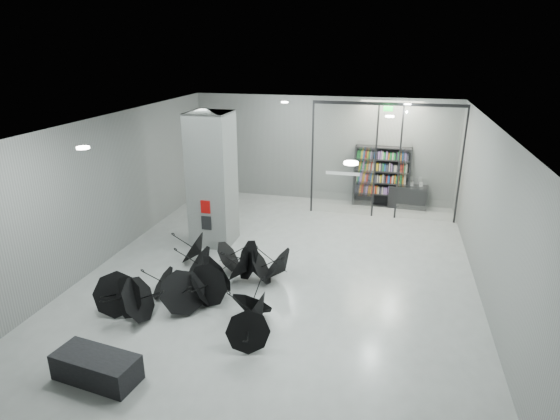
% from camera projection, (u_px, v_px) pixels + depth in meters
% --- Properties ---
extents(room, '(14.00, 14.02, 4.01)m').
position_uv_depth(room, '(277.00, 175.00, 11.14)').
color(room, gray).
rests_on(room, ground).
extents(column, '(1.20, 1.20, 4.00)m').
position_uv_depth(column, '(212.00, 180.00, 13.82)').
color(column, slate).
rests_on(column, ground).
extents(fire_cabinet, '(0.28, 0.04, 0.38)m').
position_uv_depth(fire_cabinet, '(205.00, 207.00, 13.47)').
color(fire_cabinet, '#A50A07').
rests_on(fire_cabinet, column).
extents(info_panel, '(0.30, 0.03, 0.42)m').
position_uv_depth(info_panel, '(206.00, 223.00, 13.64)').
color(info_panel, black).
rests_on(info_panel, column).
extents(exit_sign, '(0.30, 0.06, 0.15)m').
position_uv_depth(exit_sign, '(388.00, 109.00, 15.12)').
color(exit_sign, '#0CE533').
rests_on(exit_sign, room).
extents(glass_partition, '(5.06, 0.08, 4.00)m').
position_uv_depth(glass_partition, '(384.00, 157.00, 15.86)').
color(glass_partition, silver).
rests_on(glass_partition, ground).
extents(bench, '(1.65, 0.88, 0.51)m').
position_uv_depth(bench, '(97.00, 367.00, 8.45)').
color(bench, black).
rests_on(bench, ground).
extents(bookshelf, '(2.07, 0.48, 2.26)m').
position_uv_depth(bookshelf, '(382.00, 177.00, 17.37)').
color(bookshelf, black).
rests_on(bookshelf, ground).
extents(shop_counter, '(1.45, 0.65, 0.85)m').
position_uv_depth(shop_counter, '(408.00, 197.00, 17.39)').
color(shop_counter, black).
rests_on(shop_counter, ground).
extents(umbrella_cluster, '(4.54, 4.48, 1.30)m').
position_uv_depth(umbrella_cluster, '(209.00, 285.00, 11.22)').
color(umbrella_cluster, black).
rests_on(umbrella_cluster, ground).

